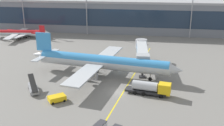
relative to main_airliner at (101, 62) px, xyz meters
The scene contains 14 objects.
ground_plane 12.94m from the main_airliner, 58.83° to the right, with size 700.00×700.00×0.00m, color slate.
apron_lead_in_line 12.18m from the main_airliner, 47.85° to the right, with size 0.30×80.00×0.01m, color yellow.
terminal_building 63.33m from the main_airliner, 82.03° to the left, with size 158.91×20.45×15.27m.
main_airliner is the anchor object (origin of this frame).
jet_bridge 14.37m from the main_airliner, 41.16° to the left, with size 5.25×20.97×6.67m.
fuel_tanker 17.92m from the main_airliner, 37.46° to the right, with size 11.06×4.20×3.25m.
belt_loader 19.99m from the main_airliner, 136.51° to the right, with size 4.85×6.52×3.49m.
pushback_tug 19.23m from the main_airliner, 110.60° to the right, with size 4.40×4.17×1.40m.
baggage_cart_0 28.38m from the main_airliner, 79.27° to the right, with size 2.37×3.02×1.48m.
commuter_jet_far 58.98m from the main_airliner, 136.68° to the left, with size 22.81×18.25×6.06m.
commuter_jet_near 60.19m from the main_airliner, 139.30° to the left, with size 29.22×23.34×7.14m.
apron_light_mast_0 70.29m from the main_airliner, 133.55° to the left, with size 2.80×0.50×19.06m.
apron_light_mast_1 59.54m from the main_airliner, 59.58° to the left, with size 2.80×0.50×23.32m.
apron_light_mast_2 53.98m from the main_airliner, 108.54° to the left, with size 2.80×0.50×19.45m.
Camera 1 is at (7.89, -59.38, 27.72)m, focal length 42.98 mm.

